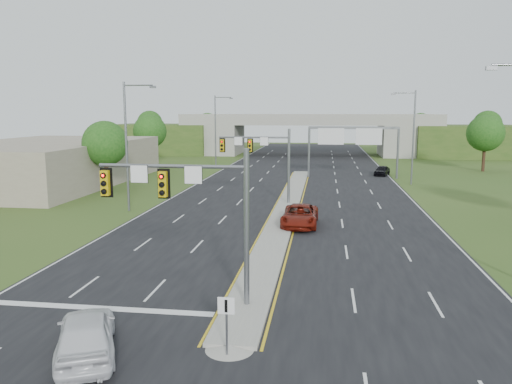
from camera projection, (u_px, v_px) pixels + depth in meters
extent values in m
plane|color=#324F1C|center=(247.00, 307.00, 21.91)|extent=(240.00, 240.00, 0.00)
cube|color=black|center=(295.00, 188.00, 56.14)|extent=(24.00, 160.00, 0.02)
cube|color=gray|center=(287.00, 207.00, 44.39)|extent=(2.00, 54.00, 0.16)
cone|color=gray|center=(230.00, 347.00, 17.98)|extent=(2.00, 2.00, 0.16)
cube|color=gold|center=(274.00, 208.00, 44.56)|extent=(0.12, 54.00, 0.01)
cube|color=gold|center=(300.00, 209.00, 44.25)|extent=(0.12, 54.00, 0.01)
cube|color=silver|center=(193.00, 186.00, 57.73)|extent=(0.12, 160.00, 0.01)
cube|color=silver|center=(403.00, 190.00, 54.55)|extent=(0.12, 160.00, 0.01)
cube|color=silver|center=(97.00, 308.00, 21.81)|extent=(10.50, 0.50, 0.01)
cylinder|color=slate|center=(247.00, 230.00, 21.36)|extent=(0.24, 0.24, 7.00)
cylinder|color=slate|center=(172.00, 166.00, 21.37)|extent=(6.50, 0.16, 0.16)
cube|color=gold|center=(163.00, 184.00, 21.29)|extent=(0.35, 0.25, 1.10)
cube|color=gold|center=(105.00, 183.00, 21.64)|extent=(0.35, 0.25, 1.10)
cube|color=black|center=(164.00, 184.00, 21.42)|extent=(0.55, 0.04, 1.30)
cube|color=black|center=(107.00, 183.00, 21.77)|extent=(0.55, 0.04, 1.30)
sphere|color=#FF0C05|center=(162.00, 176.00, 21.10)|extent=(0.20, 0.20, 0.20)
sphere|color=#FF0C05|center=(103.00, 175.00, 21.45)|extent=(0.20, 0.20, 0.20)
cube|color=white|center=(139.00, 174.00, 21.52)|extent=(0.75, 0.04, 0.75)
cube|color=white|center=(193.00, 175.00, 21.19)|extent=(0.75, 0.04, 0.75)
cylinder|color=slate|center=(289.00, 167.00, 45.81)|extent=(0.24, 0.24, 7.00)
cylinder|color=slate|center=(254.00, 137.00, 45.82)|extent=(6.50, 0.16, 0.16)
cube|color=gold|center=(250.00, 146.00, 45.74)|extent=(0.35, 0.25, 1.10)
cube|color=gold|center=(222.00, 145.00, 46.09)|extent=(0.35, 0.25, 1.10)
cube|color=black|center=(250.00, 146.00, 45.87)|extent=(0.55, 0.04, 1.30)
cube|color=black|center=(222.00, 145.00, 46.23)|extent=(0.55, 0.04, 1.30)
sphere|color=#FF0C05|center=(250.00, 142.00, 45.56)|extent=(0.20, 0.20, 0.20)
sphere|color=#FF0C05|center=(222.00, 142.00, 45.91)|extent=(0.20, 0.20, 0.20)
cube|color=white|center=(238.00, 141.00, 45.97)|extent=(0.75, 0.04, 0.75)
cube|color=white|center=(264.00, 141.00, 45.65)|extent=(0.75, 0.04, 0.75)
cylinder|color=slate|center=(227.00, 327.00, 17.34)|extent=(0.08, 0.08, 2.20)
cube|color=white|center=(226.00, 306.00, 17.16)|extent=(0.60, 0.04, 0.60)
cube|color=black|center=(226.00, 306.00, 17.13)|extent=(0.10, 0.02, 0.45)
cylinder|color=slate|center=(309.00, 152.00, 65.24)|extent=(0.28, 0.28, 6.60)
cylinder|color=slate|center=(398.00, 153.00, 63.71)|extent=(0.28, 0.28, 6.60)
cube|color=slate|center=(354.00, 128.00, 63.97)|extent=(11.50, 0.35, 0.35)
cube|color=#0B5218|center=(331.00, 136.00, 64.33)|extent=(3.20, 0.08, 2.00)
cube|color=#0B5218|center=(369.00, 137.00, 63.68)|extent=(3.20, 0.08, 2.00)
cube|color=silver|center=(331.00, 136.00, 64.28)|extent=(3.30, 0.03, 2.10)
cube|color=silver|center=(369.00, 137.00, 63.64)|extent=(3.30, 0.03, 2.10)
cube|color=gray|center=(225.00, 139.00, 101.98)|extent=(6.00, 12.00, 6.00)
cube|color=gray|center=(396.00, 141.00, 97.38)|extent=(6.00, 12.00, 6.00)
cube|color=#324F1C|center=(164.00, 139.00, 103.73)|extent=(20.00, 14.00, 6.00)
cube|color=#324F1C|center=(466.00, 141.00, 95.63)|extent=(20.00, 14.00, 6.00)
cube|color=gray|center=(309.00, 122.00, 99.11)|extent=(50.00, 12.00, 1.20)
cube|color=gray|center=(308.00, 117.00, 93.27)|extent=(50.00, 0.40, 0.90)
cube|color=gray|center=(310.00, 116.00, 104.62)|extent=(50.00, 0.40, 0.90)
cylinder|color=slate|center=(126.00, 148.00, 42.43)|extent=(0.20, 0.20, 11.00)
cylinder|color=slate|center=(138.00, 85.00, 41.43)|extent=(2.50, 0.12, 0.12)
cube|color=slate|center=(153.00, 87.00, 41.29)|extent=(0.50, 0.25, 0.18)
cylinder|color=slate|center=(215.00, 132.00, 76.66)|extent=(0.20, 0.20, 11.00)
cylinder|color=slate|center=(223.00, 97.00, 75.66)|extent=(2.50, 0.12, 0.12)
cube|color=slate|center=(231.00, 98.00, 75.52)|extent=(0.50, 0.25, 0.18)
cube|color=slate|center=(491.00, 68.00, 23.64)|extent=(0.50, 0.25, 0.18)
cylinder|color=slate|center=(413.00, 138.00, 58.34)|extent=(0.20, 0.20, 11.00)
cylinder|color=slate|center=(404.00, 93.00, 57.68)|extent=(2.50, 0.12, 0.12)
cube|color=slate|center=(393.00, 94.00, 57.88)|extent=(0.50, 0.25, 0.18)
cylinder|color=#382316|center=(106.00, 173.00, 53.64)|extent=(0.44, 0.44, 4.00)
sphere|color=#194712|center=(105.00, 143.00, 53.13)|extent=(4.80, 4.80, 4.80)
cylinder|color=#382316|center=(151.00, 153.00, 78.61)|extent=(0.44, 0.44, 4.25)
sphere|color=#194712|center=(150.00, 131.00, 78.07)|extent=(5.20, 5.20, 5.20)
cylinder|color=#382316|center=(484.00, 157.00, 71.86)|extent=(0.44, 0.44, 4.25)
sphere|color=#194712|center=(485.00, 133.00, 71.32)|extent=(5.20, 5.20, 5.20)
cylinder|color=#382316|center=(150.00, 139.00, 118.63)|extent=(0.44, 0.44, 4.50)
sphere|color=#194712|center=(150.00, 123.00, 118.06)|extent=(6.00, 6.00, 6.00)
cylinder|color=#382316|center=(208.00, 140.00, 116.76)|extent=(0.44, 0.44, 4.25)
sphere|color=#194712|center=(208.00, 125.00, 116.22)|extent=(5.60, 5.60, 5.60)
cylinder|color=#382316|center=(420.00, 141.00, 110.27)|extent=(0.44, 0.44, 4.25)
sphere|color=#194712|center=(420.00, 126.00, 109.73)|extent=(5.60, 5.60, 5.60)
cylinder|color=#382316|center=(486.00, 141.00, 108.36)|extent=(0.44, 0.44, 4.50)
sphere|color=#194712|center=(487.00, 124.00, 107.79)|extent=(6.00, 6.00, 6.00)
cube|color=gray|center=(45.00, 163.00, 59.80)|extent=(18.00, 30.00, 5.00)
imported|color=silver|center=(86.00, 334.00, 17.40)|extent=(3.75, 5.23, 1.65)
imported|color=maroon|center=(300.00, 216.00, 37.50)|extent=(2.69, 5.67, 1.56)
imported|color=black|center=(382.00, 170.00, 67.48)|extent=(2.75, 4.20, 1.33)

